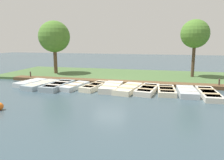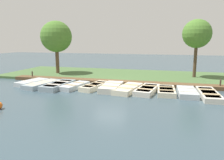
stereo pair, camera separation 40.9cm
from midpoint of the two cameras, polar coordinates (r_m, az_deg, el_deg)
ground_plane at (r=17.05m, az=0.13°, el=-1.78°), size 80.00×80.00×0.00m
shore_bank at (r=21.81m, az=3.53°, el=1.18°), size 8.00×24.00×0.21m
dock_walkway at (r=18.13m, az=1.09°, el=-0.57°), size 1.05×18.41×0.29m
rowboat_0 at (r=18.93m, az=-19.58°, el=-0.59°), size 2.84×1.69×0.37m
rowboat_1 at (r=17.88m, az=-17.11°, el=-1.06°), size 3.40×1.75×0.38m
rowboat_2 at (r=17.06m, az=-13.18°, el=-1.35°), size 3.37×1.43×0.41m
rowboat_3 at (r=16.70m, az=-9.02°, el=-1.53°), size 2.86×1.52×0.37m
rowboat_4 at (r=16.39m, az=-3.83°, el=-1.62°), size 3.06×1.54×0.38m
rowboat_5 at (r=15.92m, az=0.58°, el=-1.87°), size 2.98×1.24×0.43m
rowboat_6 at (r=15.58m, az=4.98°, el=-2.26°), size 3.35×1.74×0.39m
rowboat_7 at (r=15.47m, az=9.91°, el=-2.50°), size 3.29×1.60×0.37m
rowboat_8 at (r=15.43m, az=14.71°, el=-2.76°), size 2.77×1.32×0.36m
rowboat_9 at (r=15.38m, az=19.72°, el=-3.01°), size 2.82×1.29×0.39m
rowboat_10 at (r=15.41m, az=24.63°, el=-3.40°), size 3.59×1.28×0.35m
mooring_post_near at (r=21.31m, az=-19.58°, el=1.17°), size 0.11×0.11×0.79m
mooring_post_far at (r=17.97m, az=27.03°, el=-1.00°), size 0.11×0.11×0.79m
park_tree_far_left at (r=23.18m, az=-13.86°, el=10.89°), size 3.15×3.15×5.51m
park_tree_left at (r=21.44m, az=21.83°, el=11.07°), size 2.57×2.57×5.44m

